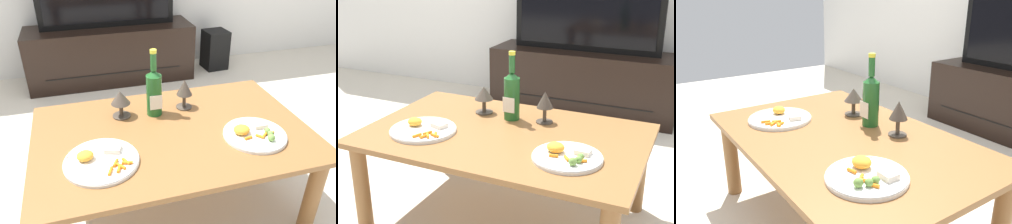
% 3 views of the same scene
% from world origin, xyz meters
% --- Properties ---
extents(ground_plane, '(6.40, 6.40, 0.00)m').
position_xyz_m(ground_plane, '(0.00, 0.00, 0.00)').
color(ground_plane, beige).
extents(dining_table, '(1.22, 0.79, 0.43)m').
position_xyz_m(dining_table, '(0.00, 0.00, 0.36)').
color(dining_table, brown).
rests_on(dining_table, ground_plane).
extents(tv_stand, '(1.39, 0.42, 0.48)m').
position_xyz_m(tv_stand, '(-0.08, 1.59, 0.24)').
color(tv_stand, black).
rests_on(tv_stand, ground_plane).
extents(floor_speaker, '(0.23, 0.23, 0.36)m').
position_xyz_m(floor_speaker, '(0.90, 1.60, 0.18)').
color(floor_speaker, black).
rests_on(floor_speaker, ground_plane).
extents(wine_bottle, '(0.07, 0.08, 0.33)m').
position_xyz_m(wine_bottle, '(-0.04, 0.17, 0.56)').
color(wine_bottle, '#1E5923').
rests_on(wine_bottle, dining_table).
extents(goblet_left, '(0.09, 0.09, 0.13)m').
position_xyz_m(goblet_left, '(-0.20, 0.19, 0.52)').
color(goblet_left, '#473D33').
rests_on(goblet_left, dining_table).
extents(goblet_right, '(0.08, 0.08, 0.15)m').
position_xyz_m(goblet_right, '(0.12, 0.19, 0.53)').
color(goblet_right, '#473D33').
rests_on(goblet_right, dining_table).
extents(dinner_plate_left, '(0.29, 0.29, 0.05)m').
position_xyz_m(dinner_plate_left, '(-0.33, -0.14, 0.44)').
color(dinner_plate_left, white).
rests_on(dinner_plate_left, dining_table).
extents(dinner_plate_right, '(0.27, 0.27, 0.05)m').
position_xyz_m(dinner_plate_right, '(0.33, -0.14, 0.44)').
color(dinner_plate_right, white).
rests_on(dinner_plate_right, dining_table).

